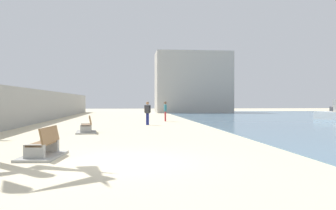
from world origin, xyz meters
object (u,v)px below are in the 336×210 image
at_px(bench_far, 87,129).
at_px(person_walking, 148,111).
at_px(person_standing, 165,110).
at_px(bench_near, 43,150).

relative_size(bench_far, person_walking, 1.24).
bearing_deg(bench_far, person_walking, 59.03).
bearing_deg(person_walking, person_standing, 69.36).
relative_size(person_walking, person_standing, 1.00).
xyz_separation_m(bench_near, person_walking, (4.04, 15.17, 0.81)).
height_order(bench_near, person_walking, person_walking).
height_order(bench_far, person_walking, person_walking).
bearing_deg(bench_near, person_walking, 75.10).
xyz_separation_m(bench_far, person_walking, (3.76, 6.27, 0.81)).
height_order(person_walking, person_standing, person_standing).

